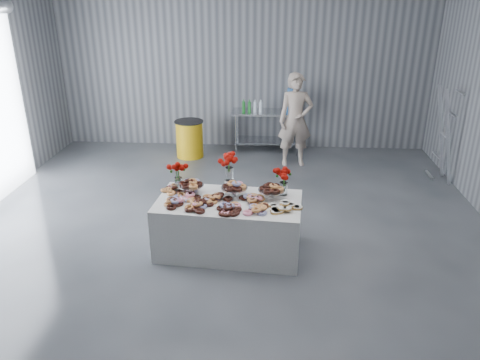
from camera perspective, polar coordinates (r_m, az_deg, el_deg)
The scene contains 17 objects.
ground at distance 6.60m, azimuth -2.15°, elevation -8.12°, with size 9.00×9.00×0.00m, color #383B40.
room_walls at distance 5.83m, azimuth -5.24°, elevation 15.29°, with size 8.04×9.04×4.02m.
display_table at distance 6.35m, azimuth -1.35°, elevation -5.59°, with size 1.90×1.00×0.75m, color white.
prep_table at distance 10.12m, azimuth 3.32°, elevation 6.83°, with size 1.50×0.60×0.90m.
donut_mounds at distance 6.11m, azimuth -1.43°, elevation -2.34°, with size 1.80×0.80×0.09m, color #E48C53, non-canonical shape.
cake_stand_left at distance 6.36m, azimuth -6.05°, elevation -0.49°, with size 0.36×0.36×0.17m.
cake_stand_mid at distance 6.25m, azimuth -0.71°, elevation -0.81°, with size 0.36×0.36×0.17m.
cake_stand_right at distance 6.19m, azimuth 3.87°, elevation -1.09°, with size 0.36×0.36×0.17m.
danish_pile at distance 5.94m, azimuth 5.52°, elevation -3.10°, with size 0.48×0.48×0.11m, color silver, non-canonical shape.
bouquet_left at distance 6.44m, azimuth -7.61°, elevation 1.24°, with size 0.26×0.26×0.42m.
bouquet_right at distance 6.26m, azimuth 5.39°, elevation 0.69°, with size 0.26×0.26×0.42m.
bouquet_center at distance 6.35m, azimuth -1.32°, elevation 1.93°, with size 0.26×0.26×0.57m.
water_jug at distance 10.00m, azimuth 6.30°, elevation 9.67°, with size 0.28×0.28×0.55m.
drink_bottles at distance 9.93m, azimuth 1.49°, elevation 9.02°, with size 0.54×0.08×0.27m, color #268C33, non-canonical shape.
person at distance 9.33m, azimuth 6.78°, elevation 7.27°, with size 0.67×0.44×1.85m, color #CC8C93.
trash_barrel at distance 9.93m, azimuth -6.16°, elevation 5.02°, with size 0.60×0.60×0.77m.
stepladder at distance 9.22m, azimuth 23.64°, elevation 5.06°, with size 0.24×0.45×1.77m, color silver, non-canonical shape.
Camera 1 is at (0.64, -5.63, 3.38)m, focal length 35.00 mm.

